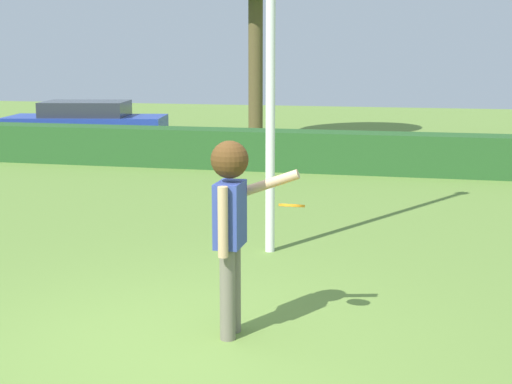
# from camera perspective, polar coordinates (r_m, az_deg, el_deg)

# --- Properties ---
(ground_plane) EXTENTS (60.00, 60.00, 0.00)m
(ground_plane) POSITION_cam_1_polar(r_m,az_deg,el_deg) (6.77, -5.63, -11.57)
(ground_plane) COLOR olive
(person) EXTENTS (0.75, 0.56, 1.79)m
(person) POSITION_cam_1_polar(r_m,az_deg,el_deg) (6.67, -1.90, -1.64)
(person) COLOR #70695B
(person) RESTS_ON ground
(frisbee) EXTENTS (0.24, 0.24, 0.07)m
(frisbee) POSITION_cam_1_polar(r_m,az_deg,el_deg) (6.74, 2.72, -1.03)
(frisbee) COLOR orange
(hedge_row) EXTENTS (29.33, 0.90, 0.86)m
(hedge_row) POSITION_cam_1_polar(r_m,az_deg,el_deg) (16.34, 5.96, 3.05)
(hedge_row) COLOR #265324
(hedge_row) RESTS_ON ground
(parked_car_blue) EXTENTS (4.45, 2.48, 1.25)m
(parked_car_blue) POSITION_cam_1_polar(r_m,az_deg,el_deg) (20.88, -12.74, 5.19)
(parked_car_blue) COLOR #263FA5
(parked_car_blue) RESTS_ON ground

